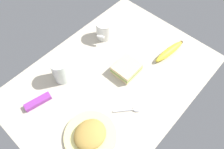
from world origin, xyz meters
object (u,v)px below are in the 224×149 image
(snack_bar, at_px, (38,102))
(glass_of_milk, at_px, (61,71))
(spoon, at_px, (132,110))
(coffee_mug_black, at_px, (104,30))
(banana, at_px, (169,51))
(sandwich_main, at_px, (127,69))
(plate_of_food, at_px, (90,135))

(snack_bar, bearing_deg, glass_of_milk, 20.17)
(spoon, distance_m, snack_bar, 0.38)
(coffee_mug_black, xyz_separation_m, banana, (0.13, -0.30, -0.03))
(spoon, bearing_deg, coffee_mug_black, 59.23)
(glass_of_milk, xyz_separation_m, banana, (0.43, -0.26, -0.03))
(glass_of_milk, bearing_deg, sandwich_main, -40.60)
(coffee_mug_black, bearing_deg, sandwich_main, -111.54)
(plate_of_food, xyz_separation_m, glass_of_milk, (0.10, 0.27, 0.03))
(glass_of_milk, height_order, snack_bar, glass_of_milk)
(glass_of_milk, height_order, banana, glass_of_milk)
(coffee_mug_black, height_order, snack_bar, coffee_mug_black)
(plate_of_food, bearing_deg, sandwich_main, 16.33)
(coffee_mug_black, distance_m, sandwich_main, 0.24)
(snack_bar, bearing_deg, coffee_mug_black, 20.00)
(coffee_mug_black, distance_m, spoon, 0.42)
(spoon, bearing_deg, snack_bar, 127.86)
(banana, bearing_deg, snack_bar, 156.79)
(spoon, height_order, snack_bar, snack_bar)
(coffee_mug_black, xyz_separation_m, glass_of_milk, (-0.30, -0.04, 0.00))
(coffee_mug_black, bearing_deg, snack_bar, -173.03)
(coffee_mug_black, bearing_deg, banana, -67.27)
(plate_of_food, height_order, spoon, plate_of_food)
(glass_of_milk, bearing_deg, spoon, -74.89)
(plate_of_food, distance_m, spoon, 0.19)
(spoon, bearing_deg, glass_of_milk, 105.11)
(spoon, relative_size, snack_bar, 0.88)
(snack_bar, bearing_deg, sandwich_main, -11.37)
(coffee_mug_black, distance_m, banana, 0.33)
(plate_of_food, relative_size, banana, 1.08)
(coffee_mug_black, height_order, glass_of_milk, glass_of_milk)
(sandwich_main, relative_size, spoon, 1.13)
(plate_of_food, distance_m, sandwich_main, 0.33)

